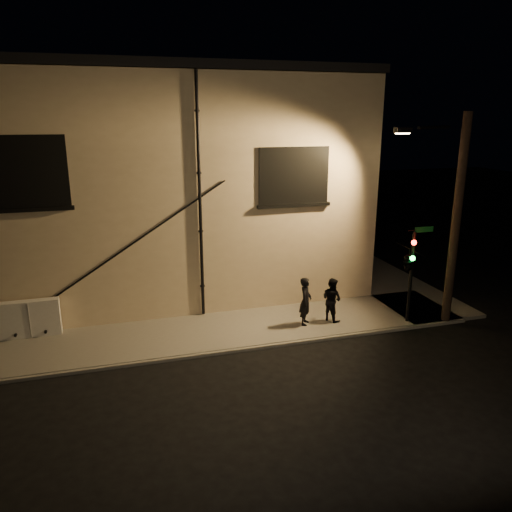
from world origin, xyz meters
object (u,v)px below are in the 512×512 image
object	(u,v)px
streetlamp_pole	(453,216)
utility_cabinet	(30,319)
pedestrian_b	(332,299)
traffic_signal	(409,261)
pedestrian_a	(306,301)

from	to	relation	value
streetlamp_pole	utility_cabinet	bearing A→B (deg)	169.40
utility_cabinet	pedestrian_b	distance (m)	10.04
utility_cabinet	streetlamp_pole	world-z (taller)	streetlamp_pole
traffic_signal	pedestrian_b	bearing A→B (deg)	158.04
pedestrian_a	utility_cabinet	bearing A→B (deg)	112.40
pedestrian_b	streetlamp_pole	distance (m)	4.90
traffic_signal	streetlamp_pole	size ratio (longest dim) A/B	0.47
pedestrian_b	streetlamp_pole	bearing A→B (deg)	-131.31
utility_cabinet	traffic_signal	size ratio (longest dim) A/B	0.56
traffic_signal	utility_cabinet	bearing A→B (deg)	168.62
pedestrian_a	streetlamp_pole	xyz separation A→B (m)	(4.80, -0.98, 2.86)
utility_cabinet	streetlamp_pole	xyz separation A→B (m)	(13.72, -2.57, 3.08)
utility_cabinet	pedestrian_a	world-z (taller)	pedestrian_a
pedestrian_a	traffic_signal	xyz separation A→B (m)	(3.33, -0.88, 1.42)
pedestrian_b	pedestrian_a	bearing A→B (deg)	67.15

